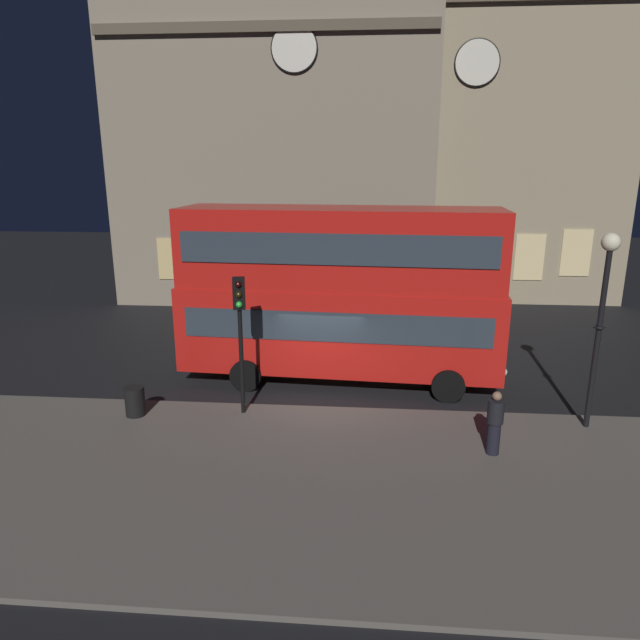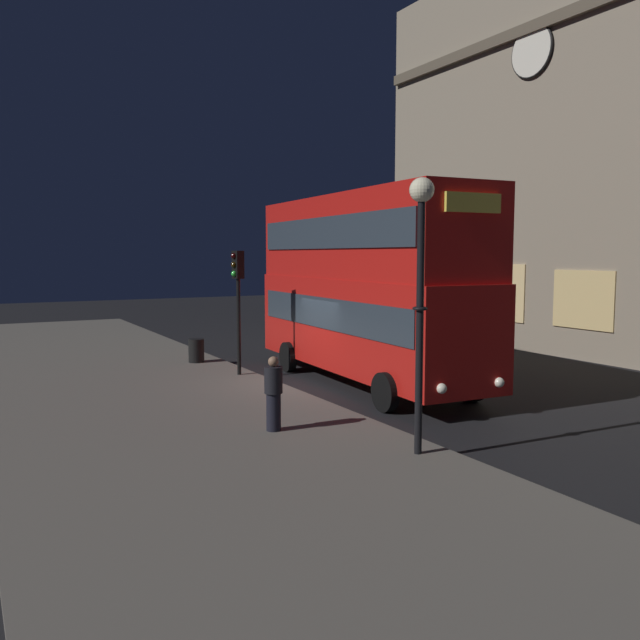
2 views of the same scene
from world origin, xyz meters
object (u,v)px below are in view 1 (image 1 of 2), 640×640
(double_decker_bus, at_px, (339,288))
(litter_bin, at_px, (135,401))
(traffic_light_near_kerb, at_px, (240,317))
(street_lamp, at_px, (604,294))
(pedestrian, at_px, (495,423))

(double_decker_bus, height_order, litter_bin, double_decker_bus)
(double_decker_bus, height_order, traffic_light_near_kerb, double_decker_bus)
(traffic_light_near_kerb, relative_size, street_lamp, 0.75)
(traffic_light_near_kerb, distance_m, litter_bin, 3.77)
(pedestrian, bearing_deg, traffic_light_near_kerb, -121.24)
(traffic_light_near_kerb, height_order, street_lamp, street_lamp)
(pedestrian, bearing_deg, double_decker_bus, -156.38)
(street_lamp, bearing_deg, traffic_light_near_kerb, 179.42)
(double_decker_bus, height_order, pedestrian, double_decker_bus)
(pedestrian, height_order, litter_bin, pedestrian)
(traffic_light_near_kerb, distance_m, pedestrian, 6.94)
(street_lamp, relative_size, litter_bin, 6.28)
(litter_bin, bearing_deg, street_lamp, 1.46)
(traffic_light_near_kerb, xyz_separation_m, pedestrian, (6.42, -1.78, -1.95))
(double_decker_bus, relative_size, litter_bin, 12.60)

